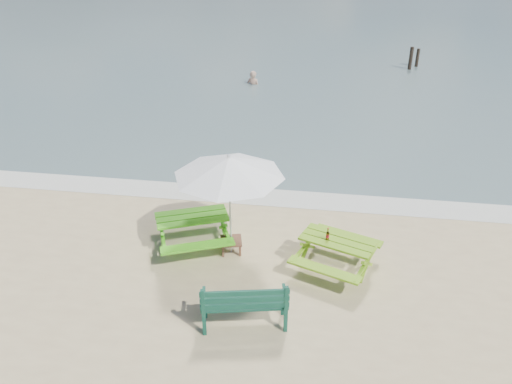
# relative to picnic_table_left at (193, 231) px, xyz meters

# --- Properties ---
(foam_strip) EXTENTS (22.00, 0.90, 0.01)m
(foam_strip) POSITION_rel_picnic_table_left_xyz_m (1.82, 2.32, -0.34)
(foam_strip) COLOR silver
(foam_strip) RESTS_ON ground
(picnic_table_left) EXTENTS (2.03, 2.11, 0.72)m
(picnic_table_left) POSITION_rel_picnic_table_left_xyz_m (0.00, 0.00, 0.00)
(picnic_table_left) COLOR #49B31B
(picnic_table_left) RESTS_ON ground
(picnic_table_right) EXTENTS (1.90, 2.00, 0.68)m
(picnic_table_right) POSITION_rel_picnic_table_left_xyz_m (3.04, -0.41, -0.02)
(picnic_table_right) COLOR #6EA118
(picnic_table_right) RESTS_ON ground
(park_bench) EXTENTS (1.54, 0.78, 0.90)m
(park_bench) POSITION_rel_picnic_table_left_xyz_m (1.50, -2.25, -0.07)
(park_bench) COLOR #0E3D2D
(park_bench) RESTS_ON ground
(side_table) EXTENTS (0.53, 0.53, 0.29)m
(side_table) POSITION_rel_picnic_table_left_xyz_m (0.85, -0.14, -0.19)
(side_table) COLOR brown
(side_table) RESTS_ON ground
(patio_umbrella) EXTENTS (2.66, 2.66, 2.19)m
(patio_umbrella) POSITION_rel_picnic_table_left_xyz_m (0.85, -0.14, 1.65)
(patio_umbrella) COLOR silver
(patio_umbrella) RESTS_ON ground
(beer_bottle) EXTENTS (0.06, 0.06, 0.25)m
(beer_bottle) POSITION_rel_picnic_table_left_xyz_m (2.84, -0.43, 0.42)
(beer_bottle) COLOR #895814
(beer_bottle) RESTS_ON picnic_table_right
(swimmer) EXTENTS (0.70, 0.57, 1.66)m
(swimmer) POSITION_rel_picnic_table_left_xyz_m (-0.60, 12.45, -0.60)
(swimmer) COLOR tan
(swimmer) RESTS_ON ground
(mooring_pilings) EXTENTS (0.56, 0.76, 1.26)m
(mooring_pilings) POSITION_rel_picnic_table_left_xyz_m (6.60, 16.24, 0.05)
(mooring_pilings) COLOR black
(mooring_pilings) RESTS_ON ground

